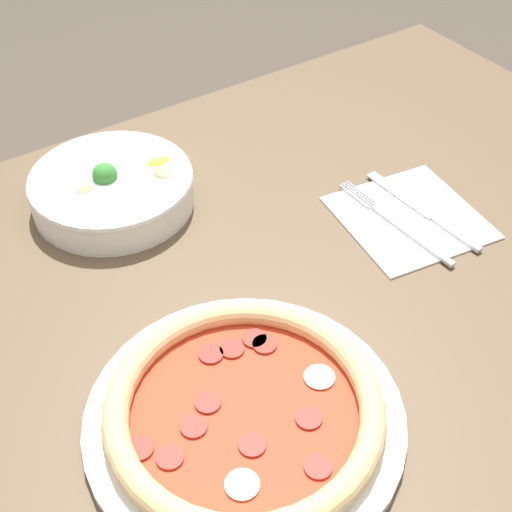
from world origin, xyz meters
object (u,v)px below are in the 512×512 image
Objects in this scene: fork at (396,223)px; knife at (427,213)px; bowl at (113,187)px; pizza at (245,412)px.

fork is 1.01× the size of knife.
fork is 0.05m from knife.
bowl is at bearing 50.21° from knife.
pizza is 0.39m from knife.
fork is at bearing 79.66° from knife.
knife is (0.37, 0.13, -0.01)m from pizza.
pizza reaches higher than knife.
bowl is 0.41m from knife.
pizza is at bearing -96.36° from bowl.
pizza is 1.59× the size of knife.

